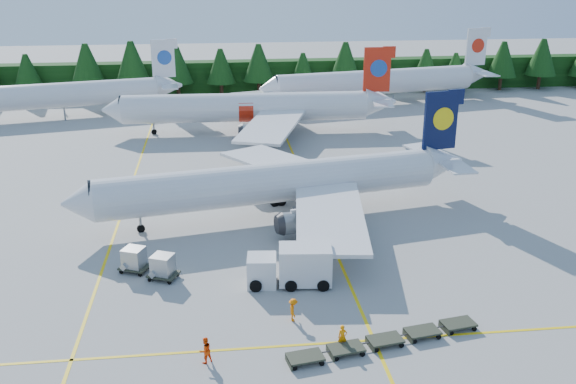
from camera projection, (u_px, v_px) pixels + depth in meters
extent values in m
plane|color=gray|center=(277.00, 301.00, 48.55)|extent=(320.00, 320.00, 0.00)
cube|color=yellow|center=(122.00, 212.00, 65.69)|extent=(0.25, 120.00, 0.01)
cube|color=yellow|center=(315.00, 204.00, 67.86)|extent=(0.25, 120.00, 0.01)
cube|color=yellow|center=(286.00, 346.00, 42.94)|extent=(80.00, 0.25, 0.01)
cube|color=black|center=(235.00, 77.00, 124.06)|extent=(220.00, 4.00, 6.00)
cylinder|color=silver|center=(271.00, 183.00, 63.29)|extent=(34.04, 10.28, 3.99)
cone|color=silver|center=(77.00, 203.00, 58.12)|extent=(3.49, 4.44, 3.99)
cube|color=#060F32|center=(441.00, 120.00, 66.78)|extent=(3.79, 1.05, 6.18)
cube|color=silver|center=(276.00, 162.00, 71.93)|extent=(12.45, 15.98, 1.13)
cylinder|color=gray|center=(265.00, 183.00, 69.43)|extent=(3.72, 2.69, 2.09)
cube|color=silver|center=(330.00, 216.00, 56.74)|extent=(7.80, 15.58, 1.13)
cylinder|color=gray|center=(299.00, 222.00, 59.07)|extent=(3.72, 2.69, 2.09)
cylinder|color=gray|center=(141.00, 224.00, 60.59)|extent=(0.24, 0.24, 1.69)
cylinder|color=silver|center=(246.00, 107.00, 94.66)|extent=(35.89, 5.09, 4.21)
cone|color=silver|center=(112.00, 110.00, 93.00)|extent=(3.05, 4.28, 4.21)
cube|color=red|center=(377.00, 70.00, 94.53)|extent=(4.01, 0.47, 6.53)
cube|color=silver|center=(264.00, 99.00, 103.52)|extent=(10.57, 16.94, 1.19)
cylinder|color=gray|center=(252.00, 112.00, 101.19)|extent=(3.63, 2.30, 2.21)
cube|color=silver|center=(271.00, 126.00, 86.77)|extent=(11.21, 16.99, 1.19)
cylinder|color=gray|center=(255.00, 131.00, 89.76)|extent=(3.63, 2.30, 2.21)
cylinder|color=gray|center=(154.00, 128.00, 94.49)|extent=(0.25, 0.25, 1.79)
cylinder|color=silver|center=(49.00, 96.00, 103.43)|extent=(34.32, 11.52, 4.03)
cube|color=silver|center=(163.00, 59.00, 107.53)|extent=(3.81, 1.19, 6.25)
cylinder|color=silver|center=(376.00, 82.00, 113.63)|extent=(36.82, 11.23, 4.31)
cone|color=silver|center=(268.00, 88.00, 107.98)|extent=(3.79, 4.81, 4.31)
cube|color=silver|center=(476.00, 47.00, 117.46)|extent=(4.09, 1.15, 6.69)
cylinder|color=gray|center=(301.00, 104.00, 110.70)|extent=(0.26, 0.26, 1.73)
cube|color=silver|center=(262.00, 271.00, 50.71)|extent=(2.50, 2.50, 2.40)
cube|color=black|center=(262.00, 264.00, 50.51)|extent=(2.15, 2.35, 1.03)
cube|color=silver|center=(305.00, 264.00, 50.59)|extent=(4.35, 2.91, 2.97)
cube|color=#2E3325|center=(305.00, 357.00, 41.04)|extent=(2.52, 1.82, 0.13)
cube|color=#2E3325|center=(346.00, 348.00, 41.99)|extent=(2.52, 1.82, 0.13)
cube|color=#2E3325|center=(385.00, 339.00, 42.94)|extent=(2.52, 1.82, 0.13)
cube|color=#2E3325|center=(423.00, 331.00, 43.88)|extent=(2.52, 1.82, 0.13)
cube|color=#2E3325|center=(458.00, 323.00, 44.83)|extent=(2.52, 1.82, 0.13)
cube|color=#2E3325|center=(135.00, 267.00, 53.08)|extent=(2.78, 2.51, 0.14)
cube|color=#A3A6A8|center=(134.00, 257.00, 52.78)|extent=(2.08, 2.06, 1.60)
cube|color=#2E3325|center=(163.00, 274.00, 51.83)|extent=(2.78, 2.51, 0.14)
cube|color=#A3A6A8|center=(163.00, 264.00, 51.53)|extent=(2.08, 2.06, 1.60)
imported|color=orange|center=(342.00, 337.00, 42.45)|extent=(0.63, 0.43, 1.69)
imported|color=#F83F05|center=(205.00, 350.00, 40.92)|extent=(1.10, 1.04, 1.79)
imported|color=orange|center=(293.00, 310.00, 45.68)|extent=(0.49, 0.72, 1.73)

